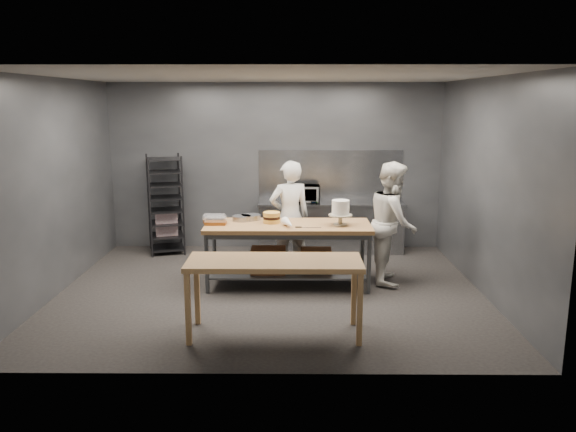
{
  "coord_description": "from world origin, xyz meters",
  "views": [
    {
      "loc": [
        0.31,
        -7.67,
        2.69
      ],
      "look_at": [
        0.25,
        0.23,
        1.05
      ],
      "focal_mm": 35.0,
      "sensor_mm": 36.0,
      "label": 1
    }
  ],
  "objects_px": {
    "speed_rack": "(166,205)",
    "chef_right": "(393,222)",
    "microwave": "(304,194)",
    "chef_behind": "(290,217)",
    "frosted_cake_stand": "(341,210)",
    "near_counter": "(274,267)",
    "work_table": "(288,247)",
    "layer_cake": "(272,218)"
  },
  "relations": [
    {
      "from": "work_table",
      "to": "microwave",
      "type": "distance_m",
      "value": 1.97
    },
    {
      "from": "chef_behind",
      "to": "layer_cake",
      "type": "distance_m",
      "value": 0.64
    },
    {
      "from": "chef_right",
      "to": "layer_cake",
      "type": "relative_size",
      "value": 7.29
    },
    {
      "from": "speed_rack",
      "to": "microwave",
      "type": "height_order",
      "value": "speed_rack"
    },
    {
      "from": "speed_rack",
      "to": "chef_right",
      "type": "bearing_deg",
      "value": -23.49
    },
    {
      "from": "near_counter",
      "to": "frosted_cake_stand",
      "type": "bearing_deg",
      "value": 62.69
    },
    {
      "from": "chef_behind",
      "to": "chef_right",
      "type": "distance_m",
      "value": 1.6
    },
    {
      "from": "work_table",
      "to": "microwave",
      "type": "bearing_deg",
      "value": 81.99
    },
    {
      "from": "near_counter",
      "to": "chef_behind",
      "type": "distance_m",
      "value": 2.46
    },
    {
      "from": "chef_right",
      "to": "microwave",
      "type": "distance_m",
      "value": 2.14
    },
    {
      "from": "near_counter",
      "to": "chef_behind",
      "type": "xyz_separation_m",
      "value": [
        0.16,
        2.45,
        0.07
      ]
    },
    {
      "from": "chef_behind",
      "to": "microwave",
      "type": "height_order",
      "value": "chef_behind"
    },
    {
      "from": "chef_behind",
      "to": "speed_rack",
      "type": "bearing_deg",
      "value": -43.71
    },
    {
      "from": "work_table",
      "to": "chef_right",
      "type": "distance_m",
      "value": 1.6
    },
    {
      "from": "near_counter",
      "to": "speed_rack",
      "type": "bearing_deg",
      "value": 119.57
    },
    {
      "from": "frosted_cake_stand",
      "to": "layer_cake",
      "type": "height_order",
      "value": "frosted_cake_stand"
    },
    {
      "from": "work_table",
      "to": "speed_rack",
      "type": "relative_size",
      "value": 1.37
    },
    {
      "from": "chef_right",
      "to": "near_counter",
      "type": "bearing_deg",
      "value": 147.06
    },
    {
      "from": "work_table",
      "to": "layer_cake",
      "type": "xyz_separation_m",
      "value": [
        -0.25,
        0.08,
        0.43
      ]
    },
    {
      "from": "chef_behind",
      "to": "frosted_cake_stand",
      "type": "relative_size",
      "value": 4.85
    },
    {
      "from": "microwave",
      "to": "frosted_cake_stand",
      "type": "distance_m",
      "value": 2.03
    },
    {
      "from": "work_table",
      "to": "layer_cake",
      "type": "distance_m",
      "value": 0.5
    },
    {
      "from": "chef_behind",
      "to": "layer_cake",
      "type": "bearing_deg",
      "value": 49.43
    },
    {
      "from": "near_counter",
      "to": "frosted_cake_stand",
      "type": "xyz_separation_m",
      "value": [
        0.89,
        1.73,
        0.34
      ]
    },
    {
      "from": "chef_behind",
      "to": "microwave",
      "type": "xyz_separation_m",
      "value": [
        0.25,
        1.25,
        0.16
      ]
    },
    {
      "from": "layer_cake",
      "to": "chef_behind",
      "type": "bearing_deg",
      "value": 65.33
    },
    {
      "from": "near_counter",
      "to": "chef_right",
      "type": "bearing_deg",
      "value": 49.54
    },
    {
      "from": "chef_right",
      "to": "chef_behind",
      "type": "bearing_deg",
      "value": 80.78
    },
    {
      "from": "work_table",
      "to": "chef_behind",
      "type": "xyz_separation_m",
      "value": [
        0.02,
        0.65,
        0.32
      ]
    },
    {
      "from": "near_counter",
      "to": "frosted_cake_stand",
      "type": "height_order",
      "value": "frosted_cake_stand"
    },
    {
      "from": "chef_behind",
      "to": "chef_right",
      "type": "bearing_deg",
      "value": 147.37
    },
    {
      "from": "chef_right",
      "to": "layer_cake",
      "type": "distance_m",
      "value": 1.8
    },
    {
      "from": "speed_rack",
      "to": "near_counter",
      "type": "bearing_deg",
      "value": -60.43
    },
    {
      "from": "work_table",
      "to": "chef_right",
      "type": "height_order",
      "value": "chef_right"
    },
    {
      "from": "frosted_cake_stand",
      "to": "layer_cake",
      "type": "relative_size",
      "value": 1.48
    },
    {
      "from": "work_table",
      "to": "near_counter",
      "type": "relative_size",
      "value": 1.2
    },
    {
      "from": "speed_rack",
      "to": "frosted_cake_stand",
      "type": "relative_size",
      "value": 4.78
    },
    {
      "from": "speed_rack",
      "to": "microwave",
      "type": "bearing_deg",
      "value": 1.86
    },
    {
      "from": "chef_behind",
      "to": "chef_right",
      "type": "relative_size",
      "value": 0.98
    },
    {
      "from": "frosted_cake_stand",
      "to": "layer_cake",
      "type": "distance_m",
      "value": 1.02
    },
    {
      "from": "layer_cake",
      "to": "near_counter",
      "type": "bearing_deg",
      "value": -86.93
    },
    {
      "from": "near_counter",
      "to": "chef_right",
      "type": "height_order",
      "value": "chef_right"
    }
  ]
}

